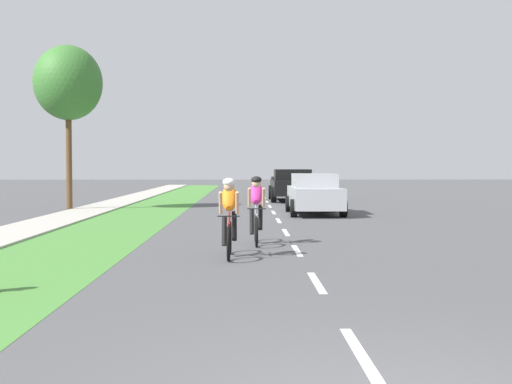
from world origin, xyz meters
TOP-DOWN VIEW (x-y plane):
  - ground_plane at (0.00, 20.00)m, footprint 120.00×120.00m
  - grass_verge at (-4.97, 20.00)m, footprint 2.95×70.00m
  - sidewalk_concrete at (-7.35, 20.00)m, footprint 1.79×70.00m
  - lane_markings_center at (0.00, 24.00)m, footprint 0.12×54.07m
  - cyclist_lead at (-1.42, 8.03)m, footprint 0.42×1.72m
  - cyclist_trailing at (-0.86, 10.13)m, footprint 0.42×1.72m
  - sedan_silver at (1.49, 19.34)m, footprint 1.98×4.30m
  - pickup_black at (1.29, 28.40)m, footprint 2.22×5.10m
  - street_tree_near at (-8.33, 21.84)m, footprint 2.77×2.77m

SIDE VIEW (x-z plane):
  - ground_plane at x=0.00m, z-range 0.00..0.00m
  - grass_verge at x=-4.97m, z-range 0.00..0.01m
  - lane_markings_center at x=0.00m, z-range 0.00..0.01m
  - sidewalk_concrete at x=-7.35m, z-range -0.05..0.06m
  - sedan_silver at x=1.49m, z-range 0.01..1.53m
  - cyclist_lead at x=-1.42m, z-range 0.02..1.60m
  - cyclist_trailing at x=-0.86m, z-range 0.02..1.60m
  - pickup_black at x=1.29m, z-range 0.01..1.65m
  - street_tree_near at x=-8.33m, z-range 1.81..8.54m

